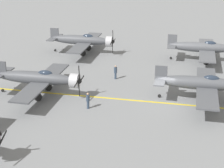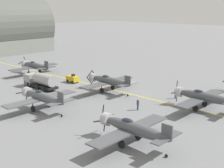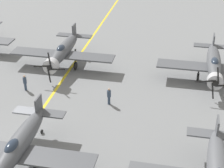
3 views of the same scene
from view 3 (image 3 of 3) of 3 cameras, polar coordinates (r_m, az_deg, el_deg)
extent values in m
plane|color=slate|center=(33.44, -13.06, -7.37)|extent=(400.00, 400.00, 0.00)
cube|color=yellow|center=(33.43, -13.06, -7.36)|extent=(0.30, 160.00, 0.01)
ellipsoid|color=#4A4C51|center=(43.77, -7.29, 5.26)|extent=(1.50, 9.50, 1.42)
cylinder|color=#B7B7BC|center=(39.98, -9.28, 2.76)|extent=(1.58, 0.90, 1.58)
ellipsoid|color=#232D3D|center=(42.57, -7.82, 5.35)|extent=(0.80, 1.70, 0.76)
cube|color=#4A4C51|center=(43.25, -7.58, 4.45)|extent=(12.00, 2.10, 0.16)
cube|color=#4A4C51|center=(47.31, -5.75, 7.36)|extent=(4.40, 1.10, 0.12)
cube|color=#4A4C51|center=(47.08, -5.79, 8.10)|extent=(0.14, 1.30, 1.60)
sphere|color=black|center=(39.56, -9.53, 2.45)|extent=(0.56, 0.56, 0.56)
cube|color=black|center=(39.98, -9.56, 1.34)|extent=(0.33, 0.06, 1.75)
cube|color=black|center=(39.83, -10.71, 2.68)|extent=(1.75, 0.06, 0.33)
cube|color=black|center=(39.16, -9.50, 3.58)|extent=(0.33, 0.06, 1.75)
cube|color=black|center=(39.32, -8.33, 2.22)|extent=(1.75, 0.06, 0.33)
cylinder|color=black|center=(43.07, -5.63, 3.54)|extent=(0.14, 0.14, 1.26)
cylinder|color=black|center=(43.34, -5.59, 2.78)|extent=(0.22, 0.90, 0.90)
cylinder|color=black|center=(44.00, -9.38, 3.85)|extent=(0.14, 0.14, 1.26)
cylinder|color=black|center=(44.27, -9.32, 3.10)|extent=(0.22, 0.90, 0.90)
cylinder|color=black|center=(48.12, -5.61, 5.15)|extent=(0.12, 0.36, 0.36)
ellipsoid|color=#4C4E53|center=(28.98, -13.96, -8.76)|extent=(1.50, 9.50, 1.42)
ellipsoid|color=#232D3D|center=(27.85, -15.06, -9.20)|extent=(0.80, 1.70, 0.76)
cube|color=#4C4E53|center=(28.65, -14.50, -10.18)|extent=(12.00, 2.10, 0.16)
cube|color=#4C4E53|center=(31.91, -11.00, -4.25)|extent=(4.40, 1.10, 0.12)
cube|color=#4C4E53|center=(31.57, -11.11, -3.25)|extent=(0.14, 1.30, 1.60)
cylinder|color=black|center=(28.49, -11.57, -11.67)|extent=(0.14, 0.14, 1.26)
cylinder|color=black|center=(33.08, -10.64, -7.13)|extent=(0.12, 0.36, 0.36)
cube|color=#55585D|center=(29.81, 15.58, -7.46)|extent=(4.40, 1.10, 0.12)
cube|color=#55585D|center=(29.44, 15.75, -6.44)|extent=(0.14, 1.30, 1.60)
cylinder|color=black|center=(31.06, 15.09, -10.42)|extent=(0.12, 0.36, 0.36)
ellipsoid|color=#4D5055|center=(41.78, 15.25, 3.26)|extent=(1.50, 9.50, 1.42)
cylinder|color=#B7B7BC|center=(37.78, 15.45, 0.44)|extent=(1.58, 0.90, 1.58)
ellipsoid|color=#232D3D|center=(40.51, 15.40, 3.31)|extent=(0.80, 1.70, 0.76)
cube|color=#4D5055|center=(41.23, 15.22, 2.40)|extent=(12.00, 2.10, 0.16)
cube|color=#4D5055|center=(45.46, 15.12, 5.59)|extent=(4.40, 1.10, 0.12)
cube|color=#4D5055|center=(45.23, 15.23, 6.34)|extent=(0.14, 1.30, 1.60)
sphere|color=black|center=(37.34, 15.48, 0.08)|extent=(0.56, 0.56, 0.56)
cube|color=black|center=(36.96, 15.86, 1.24)|extent=(0.42, 0.06, 1.75)
cube|color=black|center=(37.49, 16.76, -0.23)|extent=(1.75, 0.06, 0.42)
cube|color=black|center=(37.73, 15.10, -1.05)|extent=(0.42, 0.06, 1.75)
cube|color=black|center=(37.21, 14.19, 0.41)|extent=(1.75, 0.06, 0.42)
cylinder|color=black|center=(41.41, 13.05, 1.82)|extent=(0.14, 0.14, 1.26)
cylinder|color=black|center=(41.69, 12.96, 1.05)|extent=(0.22, 0.90, 0.90)
cylinder|color=black|center=(46.31, 14.81, 3.32)|extent=(0.12, 0.36, 0.36)
cylinder|color=#334256|center=(36.41, -0.46, -2.51)|extent=(0.26, 0.26, 0.83)
cylinder|color=#334256|center=(36.03, -0.46, -1.47)|extent=(0.38, 0.38, 0.69)
sphere|color=tan|center=(35.80, -0.47, -0.83)|extent=(0.22, 0.22, 0.22)
cylinder|color=#334256|center=(39.84, -13.04, -0.39)|extent=(0.26, 0.26, 0.82)
cylinder|color=#334256|center=(39.49, -13.16, 0.56)|extent=(0.38, 0.38, 0.68)
sphere|color=tan|center=(39.29, -13.23, 1.15)|extent=(0.22, 0.22, 0.22)
camera|label=1|loc=(53.76, -56.67, 13.12)|focal=60.00mm
camera|label=2|loc=(65.00, 40.76, 18.88)|focal=50.00mm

